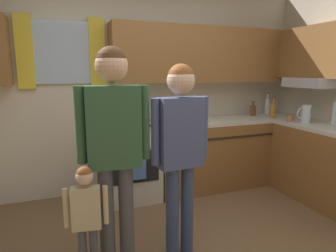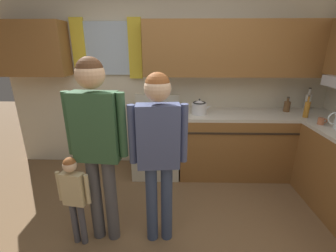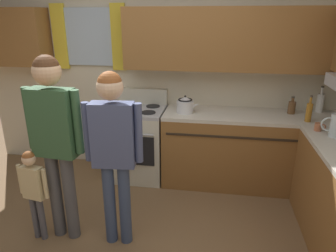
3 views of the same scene
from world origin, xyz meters
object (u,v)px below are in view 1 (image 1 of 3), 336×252
(bottle_tall_clear, at_px, (335,112))
(bottle_squat_brown, at_px, (253,110))
(water_pitcher, at_px, (305,114))
(adult_holding_child, at_px, (114,136))
(stove_oven, at_px, (130,160))
(bottle_milk_white, at_px, (267,105))
(bottle_oil_amber, at_px, (273,110))
(stovetop_kettle, at_px, (177,115))
(adult_in_plaid, at_px, (180,140))
(small_child, at_px, (86,212))
(cup_terracotta, at_px, (290,118))

(bottle_tall_clear, bearing_deg, bottle_squat_brown, 118.48)
(water_pitcher, bearing_deg, adult_holding_child, -164.95)
(bottle_squat_brown, distance_m, water_pitcher, 0.75)
(stove_oven, distance_m, adult_holding_child, 1.46)
(stove_oven, height_order, bottle_milk_white, bottle_milk_white)
(bottle_oil_amber, distance_m, stovetop_kettle, 1.35)
(stove_oven, xyz_separation_m, bottle_squat_brown, (1.81, 0.10, 0.51))
(bottle_oil_amber, relative_size, adult_in_plaid, 0.18)
(stove_oven, bearing_deg, bottle_milk_white, 5.58)
(bottle_milk_white, distance_m, small_child, 3.22)
(bottle_milk_white, relative_size, stovetop_kettle, 1.14)
(bottle_tall_clear, relative_size, bottle_oil_amber, 1.28)
(bottle_tall_clear, height_order, bottle_milk_white, bottle_tall_clear)
(bottle_oil_amber, bearing_deg, cup_terracotta, -84.36)
(bottle_squat_brown, xyz_separation_m, adult_in_plaid, (-1.70, -1.37, 0.02))
(bottle_squat_brown, bearing_deg, bottle_oil_amber, -67.60)
(stove_oven, height_order, adult_holding_child, adult_holding_child)
(water_pitcher, bearing_deg, bottle_tall_clear, -37.82)
(stove_oven, distance_m, bottle_squat_brown, 1.89)
(stove_oven, height_order, cup_terracotta, stove_oven)
(adult_in_plaid, bearing_deg, stove_oven, 95.20)
(bottle_squat_brown, distance_m, adult_in_plaid, 2.18)
(water_pitcher, bearing_deg, bottle_oil_amber, 105.93)
(bottle_tall_clear, bearing_deg, cup_terracotta, 135.47)
(stove_oven, bearing_deg, water_pitcher, -16.61)
(stove_oven, height_order, bottle_oil_amber, bottle_oil_amber)
(adult_holding_child, bearing_deg, adult_in_plaid, -0.52)
(bottle_squat_brown, xyz_separation_m, bottle_oil_amber, (0.11, -0.28, 0.03))
(stove_oven, distance_m, bottle_oil_amber, 2.01)
(small_child, bearing_deg, bottle_tall_clear, 10.52)
(bottle_milk_white, bearing_deg, adult_holding_child, -149.86)
(bottle_oil_amber, bearing_deg, stove_oven, 174.64)
(bottle_oil_amber, xyz_separation_m, cup_terracotta, (0.03, -0.29, -0.07))
(stovetop_kettle, bearing_deg, bottle_squat_brown, 7.01)
(water_pitcher, bearing_deg, bottle_squat_brown, 108.52)
(stovetop_kettle, bearing_deg, adult_in_plaid, -111.00)
(stove_oven, distance_m, bottle_tall_clear, 2.51)
(cup_terracotta, distance_m, small_child, 2.76)
(bottle_tall_clear, bearing_deg, adult_in_plaid, -167.96)
(small_child, bearing_deg, adult_in_plaid, 5.94)
(water_pitcher, height_order, adult_in_plaid, adult_in_plaid)
(adult_holding_child, bearing_deg, cup_terracotta, 18.87)
(bottle_oil_amber, xyz_separation_m, adult_in_plaid, (-1.81, -1.10, -0.02))
(bottle_oil_amber, relative_size, cup_terracotta, 2.63)
(stove_oven, bearing_deg, bottle_tall_clear, -19.34)
(water_pitcher, distance_m, adult_holding_child, 2.54)
(adult_in_plaid, bearing_deg, water_pitcher, 18.94)
(stove_oven, relative_size, adult_holding_child, 0.65)
(bottle_milk_white, relative_size, adult_holding_child, 0.19)
(bottle_squat_brown, distance_m, stovetop_kettle, 1.24)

